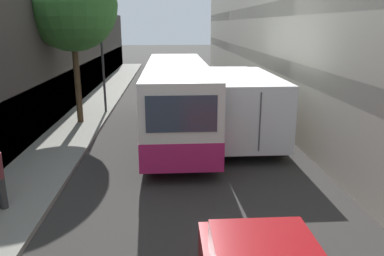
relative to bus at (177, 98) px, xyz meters
The scene contains 7 objects.
ground_plane 1.78m from the bus, 64.80° to the right, with size 150.00×150.00×0.00m, color #33302D.
sidewalk_left 4.90m from the bus, behind, with size 2.24×60.00×0.15m.
building_left_shopfront 6.92m from the bus, behind, with size 2.40×60.00×5.62m.
bus is the anchor object (origin of this frame).
box_truck 2.61m from the bus, ahead, with size 2.43×7.98×2.74m.
street_lamp 6.74m from the bus, 132.10° to the left, with size 0.36×0.80×7.79m.
street_tree_left 6.34m from the bus, 156.15° to the left, with size 4.10×4.10×7.40m.
Camera 1 is at (-0.65, -0.02, 4.65)m, focal length 35.00 mm.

